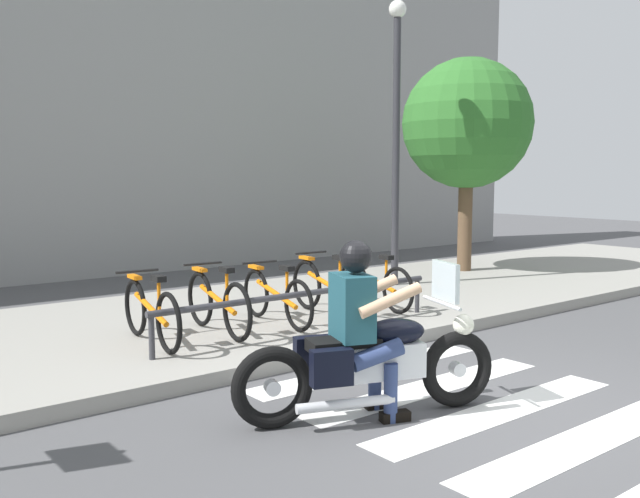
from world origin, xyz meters
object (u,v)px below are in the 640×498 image
object	(u,v)px
motorcycle	(370,361)
bicycle_3	(328,288)
bike_rack	(304,297)
bicycle_4	(375,283)
bicycle_2	(276,297)
bicycle_0	(151,312)
tree_near_rack	(467,124)
rider	(362,317)
bicycle_1	(218,303)
street_lamp	(396,121)

from	to	relation	value
motorcycle	bicycle_3	size ratio (longest dim) A/B	1.28
bicycle_3	bike_rack	world-z (taller)	bicycle_3
bicycle_3	bicycle_4	distance (m)	0.81
bicycle_4	bicycle_3	bearing A→B (deg)	-179.95
bicycle_2	bicycle_0	bearing A→B (deg)	-179.98
bicycle_2	tree_near_rack	world-z (taller)	tree_near_rack
motorcycle	tree_near_rack	size ratio (longest dim) A/B	0.53
bicycle_4	tree_near_rack	xyz separation A→B (m)	(3.87, 1.67, 2.39)
bicycle_2	rider	bearing A→B (deg)	-111.43
bicycle_4	bike_rack	xyz separation A→B (m)	(-1.62, -0.55, 0.07)
rider	bicycle_3	xyz separation A→B (m)	(1.89, 2.74, -0.32)
motorcycle	bicycle_0	size ratio (longest dim) A/B	1.33
bicycle_4	tree_near_rack	distance (m)	4.85
bicycle_1	bicycle_2	bearing A→B (deg)	0.08
bicycle_1	bicycle_3	xyz separation A→B (m)	(1.62, -0.00, 0.01)
bicycle_1	bicycle_3	size ratio (longest dim) A/B	0.96
rider	tree_near_rack	distance (m)	8.17
rider	bicycle_0	world-z (taller)	rider
bicycle_3	bicycle_4	world-z (taller)	bicycle_3
bicycle_1	bicycle_3	distance (m)	1.62
bicycle_0	bicycle_4	distance (m)	3.24
bicycle_4	rider	bearing A→B (deg)	-134.53
motorcycle	street_lamp	world-z (taller)	street_lamp
bicycle_2	bike_rack	xyz separation A→B (m)	(-0.00, -0.55, 0.08)
motorcycle	bicycle_3	xyz separation A→B (m)	(1.81, 2.77, 0.05)
street_lamp	tree_near_rack	world-z (taller)	street_lamp
motorcycle	rider	world-z (taller)	rider
bicycle_0	tree_near_rack	distance (m)	7.68
bicycle_0	bicycle_1	distance (m)	0.81
rider	bicycle_2	size ratio (longest dim) A/B	0.89
rider	bicycle_0	distance (m)	2.81
bicycle_0	street_lamp	distance (m)	5.55
bicycle_2	bicycle_3	bearing A→B (deg)	-0.08
bicycle_3	tree_near_rack	bearing A→B (deg)	19.69
motorcycle	bicycle_3	world-z (taller)	motorcycle
motorcycle	bicycle_1	size ratio (longest dim) A/B	1.34
bicycle_4	street_lamp	bearing A→B (deg)	37.92
motorcycle	bicycle_4	size ratio (longest dim) A/B	1.37
tree_near_rack	motorcycle	bearing A→B (deg)	-145.62
bicycle_3	bike_rack	xyz separation A→B (m)	(-0.81, -0.55, 0.05)
bicycle_4	street_lamp	distance (m)	3.12
bicycle_0	rider	bearing A→B (deg)	-78.76
bicycle_3	bike_rack	bearing A→B (deg)	-145.66
bicycle_0	bicycle_4	xyz separation A→B (m)	(3.24, 0.00, -0.01)
tree_near_rack	bicycle_3	bearing A→B (deg)	-160.31
bicycle_0	street_lamp	xyz separation A→B (m)	(4.87, 1.27, 2.32)
bicycle_0	street_lamp	world-z (taller)	street_lamp
bicycle_3	street_lamp	size ratio (longest dim) A/B	0.36
bike_rack	street_lamp	xyz separation A→B (m)	(3.26, 1.83, 2.25)
rider	street_lamp	world-z (taller)	street_lamp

